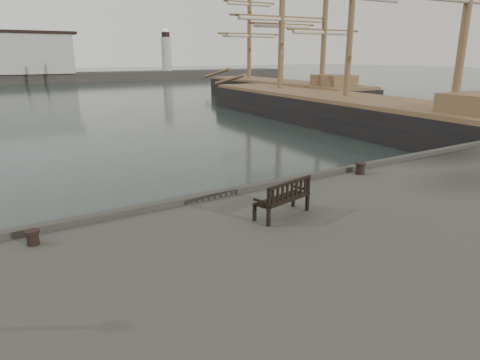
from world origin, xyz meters
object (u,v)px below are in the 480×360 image
object	(u,v)px
bench	(283,205)
tall_ship_main	(344,117)
bollard_left	(33,238)
tall_ship_far	(280,96)
bollard_right	(360,168)

from	to	relation	value
bench	tall_ship_main	size ratio (longest dim) A/B	0.05
bollard_left	tall_ship_far	world-z (taller)	tall_ship_far
bollard_right	tall_ship_far	bearing A→B (deg)	56.65
bollard_left	tall_ship_main	size ratio (longest dim) A/B	0.01
bollard_left	bollard_right	xyz separation A→B (m)	(11.35, 0.21, 0.04)
bench	tall_ship_main	xyz separation A→B (m)	(20.54, 17.63, -1.18)
bollard_left	bench	bearing A→B (deg)	-15.26
tall_ship_main	bollard_left	bearing A→B (deg)	-144.87
bollard_right	tall_ship_main	world-z (taller)	tall_ship_main
bollard_right	tall_ship_main	xyz separation A→B (m)	(15.36, 15.73, -1.07)
bench	tall_ship_far	world-z (taller)	tall_ship_far
tall_ship_main	tall_ship_far	distance (m)	18.72
bench	bollard_right	distance (m)	5.51
bollard_right	tall_ship_far	xyz separation A→B (m)	(21.90, 33.28, -0.98)
tall_ship_far	bollard_left	bearing A→B (deg)	-131.86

